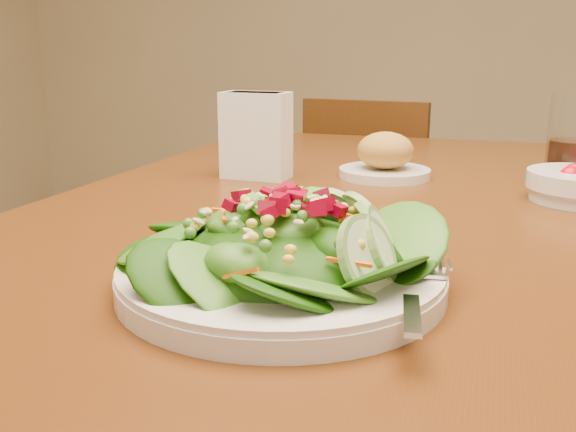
% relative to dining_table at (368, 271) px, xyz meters
% --- Properties ---
extents(dining_table, '(0.90, 1.40, 0.75)m').
position_rel_dining_table_xyz_m(dining_table, '(0.00, 0.00, 0.00)').
color(dining_table, '#4A230E').
rests_on(dining_table, ground_plane).
extents(chair_far, '(0.42, 0.42, 0.82)m').
position_rel_dining_table_xyz_m(chair_far, '(-0.17, 1.01, -0.21)').
color(chair_far, '#45250A').
rests_on(chair_far, ground_plane).
extents(salad_plate, '(0.29, 0.29, 0.08)m').
position_rel_dining_table_xyz_m(salad_plate, '(-0.00, -0.35, 0.13)').
color(salad_plate, silver).
rests_on(salad_plate, dining_table).
extents(bread_plate, '(0.15, 0.15, 0.08)m').
position_rel_dining_table_xyz_m(bread_plate, '(-0.01, 0.19, 0.13)').
color(bread_plate, silver).
rests_on(bread_plate, dining_table).
extents(drinking_glass, '(0.08, 0.08, 0.14)m').
position_rel_dining_table_xyz_m(drinking_glass, '(0.28, 0.21, 0.16)').
color(drinking_glass, silver).
rests_on(drinking_glass, dining_table).
extents(napkin_holder, '(0.11, 0.06, 0.14)m').
position_rel_dining_table_xyz_m(napkin_holder, '(-0.21, 0.12, 0.18)').
color(napkin_holder, white).
rests_on(napkin_holder, dining_table).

